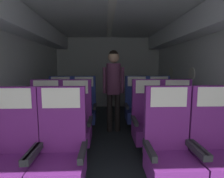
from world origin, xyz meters
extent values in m
cube|color=#23282D|center=(0.00, 2.78, -0.01)|extent=(3.55, 5.97, 0.02)
cube|color=silver|center=(-1.68, 2.78, 1.13)|extent=(0.08, 5.57, 2.25)
cube|color=silver|center=(1.68, 2.78, 1.13)|extent=(0.08, 5.57, 2.25)
cube|color=silver|center=(0.00, 2.78, 2.25)|extent=(3.43, 5.57, 0.06)
cube|color=#B6BBBB|center=(0.00, 5.59, 1.13)|extent=(3.43, 0.06, 2.25)
cube|color=silver|center=(-1.45, 2.78, 2.03)|extent=(0.37, 5.34, 0.36)
cube|color=silver|center=(1.45, 2.78, 2.03)|extent=(0.37, 5.34, 0.36)
cube|color=white|center=(0.00, 2.78, 2.21)|extent=(0.12, 5.01, 0.02)
cylinder|color=white|center=(1.63, 3.34, 1.17)|extent=(0.01, 0.26, 0.26)
cylinder|color=white|center=(1.63, 4.45, 1.17)|extent=(0.01, 0.26, 0.26)
cube|color=#6B237A|center=(-1.01, 1.44, 0.33)|extent=(0.46, 0.46, 0.22)
cube|color=#6B237A|center=(-1.01, 1.63, 0.78)|extent=(0.46, 0.08, 0.68)
cube|color=#28282D|center=(-0.79, 1.44, 0.53)|extent=(0.05, 0.39, 0.06)
cube|color=silver|center=(-1.01, 1.59, 1.01)|extent=(0.37, 0.01, 0.20)
cube|color=#6B237A|center=(-0.54, 1.45, 0.33)|extent=(0.46, 0.46, 0.22)
cube|color=#6B237A|center=(-0.54, 1.64, 0.78)|extent=(0.46, 0.08, 0.68)
cube|color=#28282D|center=(-0.32, 1.45, 0.53)|extent=(0.05, 0.39, 0.06)
cube|color=#28282D|center=(-0.76, 1.45, 0.53)|extent=(0.05, 0.39, 0.06)
cube|color=silver|center=(-0.54, 1.59, 1.01)|extent=(0.37, 0.01, 0.20)
cube|color=#6B237A|center=(1.02, 1.46, 0.33)|extent=(0.46, 0.46, 0.22)
cube|color=#6B237A|center=(1.02, 1.65, 0.78)|extent=(0.46, 0.08, 0.68)
cube|color=#28282D|center=(0.79, 1.46, 0.53)|extent=(0.05, 0.39, 0.06)
cube|color=silver|center=(1.02, 1.60, 1.01)|extent=(0.37, 0.01, 0.20)
cube|color=#6B237A|center=(0.53, 1.45, 0.33)|extent=(0.46, 0.46, 0.22)
cube|color=#6B237A|center=(0.53, 1.64, 0.78)|extent=(0.46, 0.08, 0.68)
cube|color=#28282D|center=(0.76, 1.45, 0.53)|extent=(0.05, 0.39, 0.06)
cube|color=#28282D|center=(0.31, 1.45, 0.53)|extent=(0.05, 0.39, 0.06)
cube|color=silver|center=(0.53, 1.60, 1.01)|extent=(0.37, 0.01, 0.20)
cube|color=#38383D|center=(-1.00, 2.39, 0.11)|extent=(0.17, 0.17, 0.22)
cube|color=#6B237A|center=(-1.00, 2.39, 0.33)|extent=(0.46, 0.46, 0.22)
cube|color=#6B237A|center=(-1.00, 2.58, 0.78)|extent=(0.46, 0.08, 0.68)
cube|color=#28282D|center=(-0.78, 2.39, 0.53)|extent=(0.05, 0.39, 0.06)
cube|color=#28282D|center=(-1.22, 2.39, 0.53)|extent=(0.05, 0.39, 0.06)
cube|color=silver|center=(-1.00, 2.53, 1.01)|extent=(0.37, 0.01, 0.20)
cube|color=#38383D|center=(-0.55, 2.36, 0.11)|extent=(0.17, 0.17, 0.22)
cube|color=#6B237A|center=(-0.55, 2.36, 0.33)|extent=(0.46, 0.46, 0.22)
cube|color=#6B237A|center=(-0.55, 2.55, 0.78)|extent=(0.46, 0.08, 0.68)
cube|color=#28282D|center=(-0.33, 2.36, 0.53)|extent=(0.05, 0.39, 0.06)
cube|color=#28282D|center=(-0.77, 2.36, 0.53)|extent=(0.05, 0.39, 0.06)
cube|color=silver|center=(-0.55, 2.51, 1.01)|extent=(0.37, 0.01, 0.20)
cube|color=#38383D|center=(1.00, 2.37, 0.11)|extent=(0.17, 0.17, 0.22)
cube|color=#6B237A|center=(1.00, 2.37, 0.33)|extent=(0.46, 0.46, 0.22)
cube|color=#6B237A|center=(1.00, 2.56, 0.78)|extent=(0.46, 0.08, 0.68)
cube|color=#28282D|center=(1.22, 2.37, 0.53)|extent=(0.05, 0.39, 0.06)
cube|color=#28282D|center=(0.78, 2.37, 0.53)|extent=(0.05, 0.39, 0.06)
cube|color=silver|center=(1.00, 2.51, 1.01)|extent=(0.37, 0.01, 0.20)
cube|color=#38383D|center=(0.54, 2.36, 0.11)|extent=(0.17, 0.17, 0.22)
cube|color=#6B237A|center=(0.54, 2.36, 0.33)|extent=(0.46, 0.46, 0.22)
cube|color=#6B237A|center=(0.54, 2.55, 0.78)|extent=(0.46, 0.08, 0.68)
cube|color=#28282D|center=(0.76, 2.36, 0.53)|extent=(0.05, 0.39, 0.06)
cube|color=#28282D|center=(0.32, 2.36, 0.53)|extent=(0.05, 0.39, 0.06)
cube|color=silver|center=(0.54, 2.51, 1.01)|extent=(0.37, 0.01, 0.20)
cube|color=#38383D|center=(-1.01, 3.30, 0.11)|extent=(0.17, 0.17, 0.22)
cube|color=navy|center=(-1.01, 3.30, 0.33)|extent=(0.46, 0.46, 0.22)
cube|color=navy|center=(-1.01, 3.49, 0.78)|extent=(0.46, 0.08, 0.68)
cube|color=#28282D|center=(-0.79, 3.30, 0.53)|extent=(0.05, 0.39, 0.06)
cube|color=#28282D|center=(-1.23, 3.30, 0.53)|extent=(0.05, 0.39, 0.06)
cube|color=silver|center=(-1.01, 3.44, 1.01)|extent=(0.37, 0.01, 0.20)
cube|color=#38383D|center=(-0.54, 3.30, 0.11)|extent=(0.17, 0.17, 0.22)
cube|color=navy|center=(-0.54, 3.30, 0.33)|extent=(0.46, 0.46, 0.22)
cube|color=navy|center=(-0.54, 3.49, 0.78)|extent=(0.46, 0.08, 0.68)
cube|color=#28282D|center=(-0.32, 3.30, 0.53)|extent=(0.05, 0.39, 0.06)
cube|color=#28282D|center=(-0.76, 3.30, 0.53)|extent=(0.05, 0.39, 0.06)
cube|color=silver|center=(-0.54, 3.44, 1.01)|extent=(0.37, 0.01, 0.20)
cube|color=#38383D|center=(1.01, 3.30, 0.11)|extent=(0.17, 0.17, 0.22)
cube|color=navy|center=(1.01, 3.30, 0.33)|extent=(0.46, 0.46, 0.22)
cube|color=navy|center=(1.01, 3.49, 0.78)|extent=(0.46, 0.08, 0.68)
cube|color=#28282D|center=(1.23, 3.30, 0.53)|extent=(0.05, 0.39, 0.06)
cube|color=#28282D|center=(0.79, 3.30, 0.53)|extent=(0.05, 0.39, 0.06)
cube|color=silver|center=(1.01, 3.45, 1.01)|extent=(0.37, 0.01, 0.20)
cube|color=#38383D|center=(0.54, 3.31, 0.11)|extent=(0.17, 0.17, 0.22)
cube|color=navy|center=(0.54, 3.31, 0.33)|extent=(0.46, 0.46, 0.22)
cube|color=navy|center=(0.54, 3.50, 0.78)|extent=(0.46, 0.08, 0.68)
cube|color=#28282D|center=(0.76, 3.31, 0.53)|extent=(0.05, 0.39, 0.06)
cube|color=#28282D|center=(0.32, 3.31, 0.53)|extent=(0.05, 0.39, 0.06)
cube|color=silver|center=(0.54, 3.46, 1.01)|extent=(0.37, 0.01, 0.20)
cylinder|color=black|center=(-0.02, 3.35, 0.39)|extent=(0.11, 0.11, 0.77)
cylinder|color=black|center=(0.14, 3.35, 0.39)|extent=(0.11, 0.11, 0.77)
cylinder|color=#5B2D4C|center=(0.06, 3.35, 1.08)|extent=(0.28, 0.28, 0.61)
cylinder|color=#5B2D4C|center=(-0.12, 3.35, 1.05)|extent=(0.07, 0.07, 0.51)
cylinder|color=#5B2D4C|center=(0.24, 3.35, 1.05)|extent=(0.07, 0.07, 0.51)
sphere|color=tan|center=(0.06, 3.35, 1.50)|extent=(0.22, 0.22, 0.22)
sphere|color=black|center=(0.06, 3.35, 1.54)|extent=(0.19, 0.19, 0.19)
camera|label=1|loc=(-0.11, -0.11, 1.32)|focal=28.00mm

